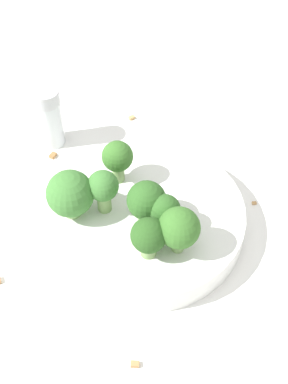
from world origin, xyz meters
The scene contains 14 objects.
ground_plane centered at (0.00, 0.00, 0.00)m, with size 3.00×3.00×0.00m, color white.
bowl centered at (0.00, 0.00, 0.02)m, with size 0.22×0.22×0.03m, color white.
broccoli_floret_0 centered at (-0.08, 0.01, 0.06)m, with size 0.05×0.05×0.06m.
broccoli_floret_1 centered at (-0.04, 0.01, 0.06)m, with size 0.03×0.03×0.05m.
broccoli_floret_2 centered at (0.02, -0.03, 0.06)m, with size 0.03×0.03×0.05m.
broccoli_floret_3 centered at (0.02, -0.06, 0.06)m, with size 0.04×0.04×0.06m.
broccoli_floret_4 centered at (0.00, -0.01, 0.06)m, with size 0.04×0.04×0.05m.
broccoli_floret_5 centered at (-0.02, 0.05, 0.07)m, with size 0.04×0.04×0.05m.
broccoli_floret_6 centered at (-0.01, -0.06, 0.06)m, with size 0.04×0.04×0.05m.
pepper_shaker centered at (-0.09, 0.16, 0.04)m, with size 0.03×0.03×0.08m.
almond_crumb_0 centered at (0.14, 0.01, 0.00)m, with size 0.01×0.00×0.01m, color #AD7F4C.
almond_crumb_2 centered at (0.02, 0.19, 0.00)m, with size 0.01×0.01×0.01m, color tan.
almond_crumb_3 centered at (-0.04, -0.16, 0.00)m, with size 0.01×0.01×0.01m, color #AD7F4C.
almond_crumb_4 centered at (-0.09, 0.14, 0.00)m, with size 0.01×0.01×0.01m, color olive.
Camera 1 is at (-0.08, -0.37, 0.48)m, focal length 50.00 mm.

